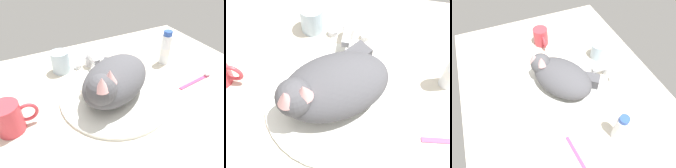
# 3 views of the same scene
# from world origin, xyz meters

# --- Properties ---
(ground_plane) EXTENTS (1.10, 0.83, 0.03)m
(ground_plane) POSITION_xyz_m (0.00, 0.00, -0.01)
(ground_plane) COLOR beige
(sink_basin) EXTENTS (0.35, 0.35, 0.01)m
(sink_basin) POSITION_xyz_m (0.00, 0.00, 0.01)
(sink_basin) COLOR silver
(sink_basin) RESTS_ON ground_plane
(faucet) EXTENTS (0.12, 0.10, 0.06)m
(faucet) POSITION_xyz_m (0.00, 0.21, 0.03)
(faucet) COLOR silver
(faucet) RESTS_ON ground_plane
(cat) EXTENTS (0.31, 0.30, 0.14)m
(cat) POSITION_xyz_m (-0.01, -0.00, 0.07)
(cat) COLOR #4C4C51
(cat) RESTS_ON sink_basin
(rinse_cup) EXTENTS (0.07, 0.07, 0.08)m
(rinse_cup) POSITION_xyz_m (-0.11, 0.23, 0.04)
(rinse_cup) COLOR silver
(rinse_cup) RESTS_ON ground_plane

